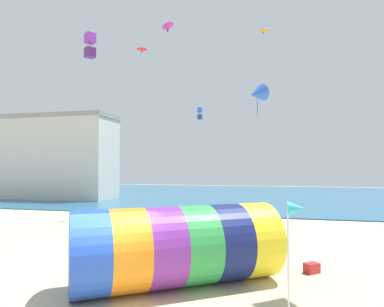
{
  "coord_description": "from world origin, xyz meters",
  "views": [
    {
      "loc": [
        4.55,
        -8.71,
        3.87
      ],
      "look_at": [
        1.47,
        4.1,
        4.36
      ],
      "focal_mm": 32.0,
      "sensor_mm": 36.0,
      "label": 1
    }
  ],
  "objects": [
    {
      "name": "ground_plane",
      "position": [
        0.0,
        0.0,
        0.0
      ],
      "size": [
        120.0,
        120.0,
        0.0
      ],
      "primitive_type": "plane",
      "color": "#CCBA8C"
    },
    {
      "name": "sea",
      "position": [
        0.0,
        37.39,
        0.05
      ],
      "size": [
        120.0,
        40.0,
        0.1
      ],
      "primitive_type": "cube",
      "color": "#236084",
      "rests_on": "ground"
    },
    {
      "name": "giant_inflatable_tube",
      "position": [
        1.49,
        2.12,
        1.28
      ],
      "size": [
        6.95,
        5.86,
        2.56
      ],
      "color": "blue",
      "rests_on": "ground"
    },
    {
      "name": "kite_handler",
      "position": [
        4.7,
        5.41,
        0.85
      ],
      "size": [
        0.41,
        0.31,
        1.67
      ],
      "color": "black",
      "rests_on": "ground"
    },
    {
      "name": "kite_purple_box",
      "position": [
        -4.67,
        7.06,
        10.13
      ],
      "size": [
        0.66,
        0.66,
        1.34
      ],
      "color": "purple"
    },
    {
      "name": "kite_blue_delta",
      "position": [
        3.57,
        12.65,
        8.36
      ],
      "size": [
        1.66,
        1.66,
        2.08
      ],
      "color": "blue"
    },
    {
      "name": "kite_magenta_parafoil",
      "position": [
        -3.79,
        17.53,
        15.34
      ],
      "size": [
        1.54,
        1.4,
        0.81
      ],
      "color": "#D1339E"
    },
    {
      "name": "kite_blue_box",
      "position": [
        -1.11,
        17.51,
        8.04
      ],
      "size": [
        0.35,
        0.35,
        0.98
      ],
      "color": "blue"
    },
    {
      "name": "kite_orange_parafoil",
      "position": [
        3.93,
        14.18,
        12.91
      ],
      "size": [
        0.67,
        0.32,
        0.34
      ],
      "color": "orange"
    },
    {
      "name": "kite_red_parafoil",
      "position": [
        -5.62,
        16.52,
        13.21
      ],
      "size": [
        0.89,
        0.61,
        0.46
      ],
      "color": "red"
    },
    {
      "name": "promenade_building",
      "position": [
        -19.97,
        27.06,
        4.97
      ],
      "size": [
        12.78,
        5.29,
        9.91
      ],
      "color": "beige",
      "rests_on": "ground"
    },
    {
      "name": "beach_flag",
      "position": [
        5.08,
        0.54,
        2.63
      ],
      "size": [
        0.47,
        0.36,
        2.96
      ],
      "color": "silver",
      "rests_on": "ground"
    },
    {
      "name": "cooler_box",
      "position": [
        5.85,
        4.49,
        0.18
      ],
      "size": [
        0.63,
        0.61,
        0.36
      ],
      "primitive_type": "cube",
      "rotation": [
        0.0,
        0.0,
        0.7
      ],
      "color": "red",
      "rests_on": "ground"
    }
  ]
}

